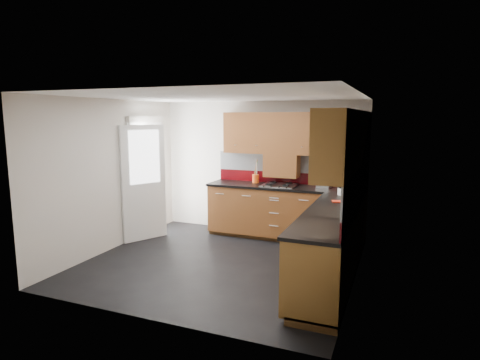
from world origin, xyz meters
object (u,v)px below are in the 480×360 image
at_px(gas_hob, 279,185).
at_px(food_processor, 344,185).
at_px(utensil_pot, 256,178).
at_px(toaster, 324,183).

height_order(gas_hob, food_processor, food_processor).
bearing_deg(food_processor, utensil_pot, 160.83).
xyz_separation_m(gas_hob, utensil_pot, (-0.48, 0.16, 0.08)).
relative_size(gas_hob, toaster, 2.25).
relative_size(gas_hob, utensil_pot, 1.34).
bearing_deg(utensil_pot, toaster, -1.03).
bearing_deg(toaster, gas_hob, -169.37).
distance_m(gas_hob, toaster, 0.76).
relative_size(utensil_pot, food_processor, 1.35).
bearing_deg(utensil_pot, food_processor, -19.17).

